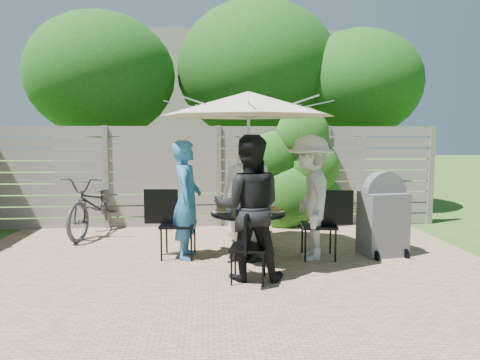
{
  "coord_description": "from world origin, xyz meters",
  "views": [
    {
      "loc": [
        -0.18,
        -4.74,
        1.68
      ],
      "look_at": [
        0.25,
        1.13,
        1.06
      ],
      "focal_mm": 32.0,
      "sensor_mm": 36.0,
      "label": 1
    }
  ],
  "objects": [
    {
      "name": "syrup_jug",
      "position": [
        0.3,
        0.98,
        0.73
      ],
      "size": [
        0.09,
        0.09,
        0.16
      ],
      "primitive_type": "cylinder",
      "color": "#59280C",
      "rests_on": "patio_table"
    },
    {
      "name": "plate_right",
      "position": [
        0.71,
        0.89,
        0.68
      ],
      "size": [
        0.26,
        0.26,
        0.06
      ],
      "color": "white",
      "rests_on": "patio_table"
    },
    {
      "name": "chair_front",
      "position": [
        0.26,
        -0.03,
        0.25
      ],
      "size": [
        0.47,
        0.63,
        0.83
      ],
      "rotation": [
        0.0,
        0.0,
        1.39
      ],
      "color": "black",
      "rests_on": "ground"
    },
    {
      "name": "plate_extra",
      "position": [
        0.5,
        0.61,
        0.68
      ],
      "size": [
        0.24,
        0.24,
        0.06
      ],
      "color": "white",
      "rests_on": "patio_table"
    },
    {
      "name": "backyard_envelope",
      "position": [
        0.09,
        10.29,
        2.61
      ],
      "size": [
        60.0,
        60.0,
        5.0
      ],
      "color": "#31561B",
      "rests_on": "ground"
    },
    {
      "name": "bicycle",
      "position": [
        -2.08,
        2.6,
        0.51
      ],
      "size": [
        1.03,
        2.03,
        1.02
      ],
      "primitive_type": "imported",
      "rotation": [
        0.0,
        0.0,
        -0.19
      ],
      "color": "#333338",
      "rests_on": "ground"
    },
    {
      "name": "chair_left",
      "position": [
        -0.61,
        1.01,
        0.29
      ],
      "size": [
        0.71,
        0.5,
        0.95
      ],
      "rotation": [
        0.0,
        0.0,
        6.2
      ],
      "color": "black",
      "rests_on": "ground"
    },
    {
      "name": "person_left",
      "position": [
        -0.48,
        1.0,
        0.81
      ],
      "size": [
        0.44,
        0.62,
        1.61
      ],
      "primitive_type": "imported",
      "rotation": [
        0.0,
        0.0,
        7.76
      ],
      "color": "#266BA7",
      "rests_on": "ground"
    },
    {
      "name": "glass_back",
      "position": [
        0.27,
        1.19,
        0.72
      ],
      "size": [
        0.07,
        0.07,
        0.14
      ],
      "primitive_type": "cylinder",
      "color": "silver",
      "rests_on": "patio_table"
    },
    {
      "name": "umbrella",
      "position": [
        0.35,
        0.93,
        2.09
      ],
      "size": [
        2.52,
        2.52,
        2.25
      ],
      "rotation": [
        0.0,
        0.0,
        -0.09
      ],
      "color": "silver",
      "rests_on": "ground"
    },
    {
      "name": "plate_back",
      "position": [
        0.38,
        1.28,
        0.68
      ],
      "size": [
        0.26,
        0.26,
        0.06
      ],
      "color": "white",
      "rests_on": "patio_table"
    },
    {
      "name": "bbq_grill",
      "position": [
        2.23,
        0.94,
        0.54
      ],
      "size": [
        0.64,
        0.53,
        1.18
      ],
      "rotation": [
        0.0,
        0.0,
        0.15
      ],
      "color": "#57565B",
      "rests_on": "ground"
    },
    {
      "name": "person_back",
      "position": [
        0.43,
        1.75,
        0.85
      ],
      "size": [
        0.88,
        0.61,
        1.7
      ],
      "primitive_type": "imported",
      "rotation": [
        0.0,
        0.0,
        6.19
      ],
      "color": "white",
      "rests_on": "ground"
    },
    {
      "name": "chair_right",
      "position": [
        1.31,
        0.84,
        0.29
      ],
      "size": [
        0.71,
        0.5,
        0.95
      ],
      "rotation": [
        0.0,
        0.0,
        3.03
      ],
      "color": "black",
      "rests_on": "ground"
    },
    {
      "name": "plate_left",
      "position": [
        -0.01,
        0.96,
        0.68
      ],
      "size": [
        0.26,
        0.26,
        0.06
      ],
      "color": "white",
      "rests_on": "patio_table"
    },
    {
      "name": "person_right",
      "position": [
        1.18,
        0.85,
        0.84
      ],
      "size": [
        0.72,
        1.14,
        1.68
      ],
      "primitive_type": "imported",
      "rotation": [
        0.0,
        0.0,
        4.62
      ],
      "color": "beige",
      "rests_on": "ground"
    },
    {
      "name": "chair_back",
      "position": [
        0.44,
        1.89,
        0.28
      ],
      "size": [
        0.5,
        0.7,
        0.94
      ],
      "rotation": [
        0.0,
        0.0,
        4.6
      ],
      "color": "black",
      "rests_on": "ground"
    },
    {
      "name": "glass_right",
      "position": [
        0.62,
        1.01,
        0.72
      ],
      "size": [
        0.07,
        0.07,
        0.14
      ],
      "primitive_type": "cylinder",
      "color": "silver",
      "rests_on": "patio_table"
    },
    {
      "name": "glass_front",
      "position": [
        0.43,
        0.66,
        0.72
      ],
      "size": [
        0.07,
        0.07,
        0.14
      ],
      "primitive_type": "cylinder",
      "color": "silver",
      "rests_on": "patio_table"
    },
    {
      "name": "patio_table",
      "position": [
        0.35,
        0.93,
        0.46
      ],
      "size": [
        1.08,
        1.08,
        0.65
      ],
      "rotation": [
        0.0,
        0.0,
        -0.09
      ],
      "color": "black",
      "rests_on": "ground"
    },
    {
      "name": "coffee_cup",
      "position": [
        0.47,
        1.14,
        0.71
      ],
      "size": [
        0.08,
        0.08,
        0.12
      ],
      "primitive_type": "cylinder",
      "color": "#C6B293",
      "rests_on": "patio_table"
    },
    {
      "name": "plate_front",
      "position": [
        0.32,
        0.57,
        0.68
      ],
      "size": [
        0.26,
        0.26,
        0.06
      ],
      "color": "white",
      "rests_on": "patio_table"
    },
    {
      "name": "person_front",
      "position": [
        0.28,
        0.1,
        0.84
      ],
      "size": [
        0.87,
        0.71,
        1.69
      ],
      "primitive_type": "imported",
      "rotation": [
        0.0,
        0.0,
        3.05
      ],
      "color": "black",
      "rests_on": "ground"
    },
    {
      "name": "glass_left",
      "position": [
        0.08,
        0.85,
        0.72
      ],
      "size": [
        0.07,
        0.07,
        0.14
      ],
      "primitive_type": "cylinder",
      "color": "silver",
      "rests_on": "patio_table"
    }
  ]
}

